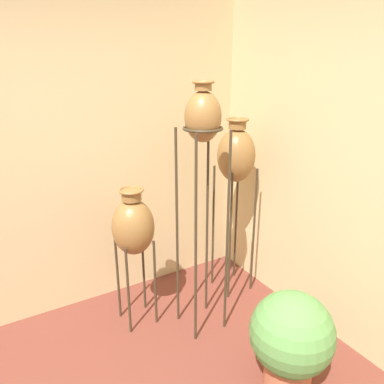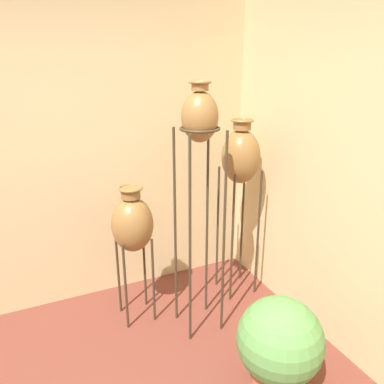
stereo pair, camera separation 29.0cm
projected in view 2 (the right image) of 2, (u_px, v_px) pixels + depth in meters
wall_back at (25, 154)px, 2.89m from camera, size 7.84×0.06×2.70m
vase_stand_tall at (200, 129)px, 2.54m from camera, size 0.29×0.29×1.91m
vase_stand_medium at (241, 159)px, 3.12m from camera, size 0.32×0.32×1.59m
vase_stand_short at (132, 224)px, 2.88m from camera, size 0.32×0.32×1.15m
potted_plant at (279, 345)px, 2.31m from camera, size 0.54×0.54×0.68m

